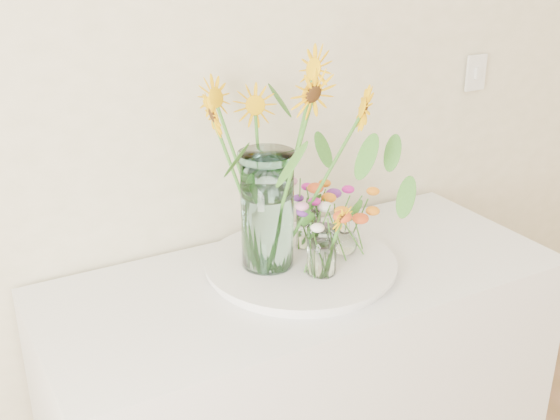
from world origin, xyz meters
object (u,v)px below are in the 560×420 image
Objects in this scene: small_vase_b at (344,235)px; small_vase_c at (308,228)px; small_vase_a at (322,251)px; counter at (302,410)px; tray at (301,267)px; mason_jar at (267,211)px.

small_vase_b is 0.93× the size of small_vase_c.
small_vase_a is at bearing -148.38° from small_vase_b.
tray reaches higher than counter.
small_vase_a is (0.10, -0.11, -0.09)m from mason_jar.
mason_jar is at bearing 170.86° from small_vase_b.
small_vase_b reaches higher than counter.
small_vase_a reaches higher than tray.
mason_jar is at bearing 148.99° from counter.
small_vase_b is 0.10m from small_vase_c.
small_vase_a is (0.01, -0.08, 0.08)m from tray.
mason_jar is (-0.08, 0.05, 0.64)m from counter.
tray is at bearing 81.31° from counter.
mason_jar is (-0.09, 0.03, 0.17)m from tray.
mason_jar is 0.25m from small_vase_b.
mason_jar reaches higher than small_vase_c.
tray is 4.44× the size of small_vase_b.
mason_jar is at bearing 162.52° from tray.
small_vase_b is (0.14, 0.01, 0.53)m from counter.
counter is at bearing -126.58° from small_vase_c.
small_vase_c reaches higher than counter.
small_vase_a is at bearing -75.90° from counter.
mason_jar is 2.70× the size of small_vase_c.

